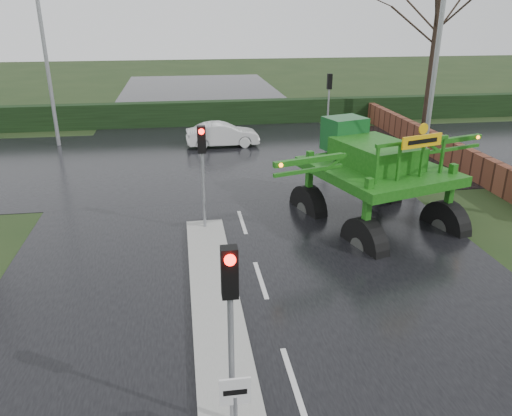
{
  "coord_description": "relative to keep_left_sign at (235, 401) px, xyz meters",
  "views": [
    {
      "loc": [
        -1.91,
        -7.69,
        6.82
      ],
      "look_at": [
        -0.08,
        4.31,
        2.0
      ],
      "focal_mm": 35.0,
      "sensor_mm": 36.0,
      "label": 1
    }
  ],
  "objects": [
    {
      "name": "ground",
      "position": [
        1.3,
        1.5,
        -1.06
      ],
      "size": [
        140.0,
        140.0,
        0.0
      ],
      "primitive_type": "plane",
      "color": "black",
      "rests_on": "ground"
    },
    {
      "name": "road_main",
      "position": [
        1.3,
        11.5,
        -1.05
      ],
      "size": [
        14.0,
        80.0,
        0.02
      ],
      "primitive_type": "cube",
      "color": "black",
      "rests_on": "ground"
    },
    {
      "name": "road_cross",
      "position": [
        1.3,
        17.5,
        -1.05
      ],
      "size": [
        80.0,
        12.0,
        0.02
      ],
      "primitive_type": "cube",
      "color": "black",
      "rests_on": "ground"
    },
    {
      "name": "median_island",
      "position": [
        0.0,
        4.5,
        -0.97
      ],
      "size": [
        1.2,
        10.0,
        0.16
      ],
      "primitive_type": "cube",
      "color": "gray",
      "rests_on": "ground"
    },
    {
      "name": "hedge_row",
      "position": [
        1.3,
        25.5,
        -0.31
      ],
      "size": [
        44.0,
        0.9,
        1.5
      ],
      "primitive_type": "cube",
      "color": "black",
      "rests_on": "ground"
    },
    {
      "name": "brick_wall",
      "position": [
        11.8,
        17.5,
        -0.46
      ],
      "size": [
        0.4,
        20.0,
        1.2
      ],
      "primitive_type": "cube",
      "color": "#592D1E",
      "rests_on": "ground"
    },
    {
      "name": "keep_left_sign",
      "position": [
        0.0,
        0.0,
        0.0
      ],
      "size": [
        0.5,
        0.07,
        1.35
      ],
      "color": "gray",
      "rests_on": "ground"
    },
    {
      "name": "traffic_signal_near",
      "position": [
        0.0,
        0.49,
        1.53
      ],
      "size": [
        0.26,
        0.33,
        3.52
      ],
      "color": "gray",
      "rests_on": "ground"
    },
    {
      "name": "traffic_signal_mid",
      "position": [
        0.0,
        8.99,
        1.53
      ],
      "size": [
        0.26,
        0.33,
        3.52
      ],
      "color": "gray",
      "rests_on": "ground"
    },
    {
      "name": "traffic_signal_far",
      "position": [
        7.8,
        21.51,
        1.53
      ],
      "size": [
        0.26,
        0.33,
        3.52
      ],
      "rotation": [
        0.0,
        0.0,
        3.14
      ],
      "color": "gray",
      "rests_on": "ground"
    },
    {
      "name": "street_light_right",
      "position": [
        9.49,
        13.5,
        4.93
      ],
      "size": [
        3.85,
        0.3,
        10.0
      ],
      "color": "gray",
      "rests_on": "ground"
    },
    {
      "name": "street_light_left_far",
      "position": [
        -6.89,
        21.5,
        4.93
      ],
      "size": [
        3.85,
        0.3,
        10.0
      ],
      "color": "gray",
      "rests_on": "ground"
    },
    {
      "name": "tree_right_far",
      "position": [
        14.3,
        22.5,
        5.44
      ],
      "size": [
        7.0,
        7.0,
        12.05
      ],
      "color": "black",
      "rests_on": "ground"
    },
    {
      "name": "crop_sprayer",
      "position": [
        4.74,
        7.3,
        1.15
      ],
      "size": [
        8.05,
        6.1,
        4.67
      ],
      "rotation": [
        0.0,
        0.0,
        0.3
      ],
      "color": "black",
      "rests_on": "ground"
    },
    {
      "name": "white_sedan",
      "position": [
        1.56,
        19.94,
        -1.06
      ],
      "size": [
        3.89,
        1.52,
        1.26
      ],
      "primitive_type": "imported",
      "rotation": [
        0.0,
        0.0,
        1.62
      ],
      "color": "silver",
      "rests_on": "ground"
    }
  ]
}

